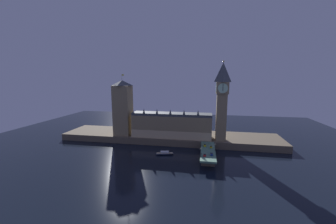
% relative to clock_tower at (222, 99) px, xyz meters
% --- Properties ---
extents(ground_plane, '(400.00, 400.00, 0.00)m').
position_rel_clock_tower_xyz_m(ground_plane, '(-50.40, -26.04, -45.02)').
color(ground_plane, black).
extents(embankment, '(220.00, 42.00, 6.49)m').
position_rel_clock_tower_xyz_m(embankment, '(-50.40, 12.96, -41.77)').
color(embankment, brown).
rests_on(embankment, ground_plane).
extents(parliament_hall, '(77.14, 16.71, 28.58)m').
position_rel_clock_tower_xyz_m(parliament_hall, '(-46.66, 2.64, -26.65)').
color(parliament_hall, '#8E7A56').
rests_on(parliament_hall, embankment).
extents(clock_tower, '(11.22, 11.33, 72.64)m').
position_rel_clock_tower_xyz_m(clock_tower, '(0.00, 0.00, 0.00)').
color(clock_tower, '#8E7A56').
rests_on(clock_tower, embankment).
extents(victoria_tower, '(16.55, 16.55, 61.19)m').
position_rel_clock_tower_xyz_m(victoria_tower, '(-96.89, 3.57, -10.84)').
color(victoria_tower, '#8E7A56').
rests_on(victoria_tower, embankment).
extents(bridge, '(11.55, 46.00, 6.79)m').
position_rel_clock_tower_xyz_m(bridge, '(-11.48, -31.04, -40.55)').
color(bridge, '#4C7560').
rests_on(bridge, ground_plane).
extents(car_northbound_lead, '(2.09, 4.51, 1.52)m').
position_rel_clock_tower_xyz_m(car_northbound_lead, '(-14.02, -21.05, -37.51)').
color(car_northbound_lead, yellow).
rests_on(car_northbound_lead, bridge).
extents(car_northbound_trail, '(1.91, 4.09, 1.37)m').
position_rel_clock_tower_xyz_m(car_northbound_trail, '(-14.02, -43.79, -37.59)').
color(car_northbound_trail, red).
rests_on(car_northbound_trail, bridge).
extents(car_southbound_lead, '(1.99, 4.46, 1.42)m').
position_rel_clock_tower_xyz_m(car_southbound_lead, '(-8.94, -40.74, -37.56)').
color(car_southbound_lead, navy).
rests_on(car_southbound_lead, bridge).
extents(car_southbound_trail, '(1.86, 4.14, 1.37)m').
position_rel_clock_tower_xyz_m(car_southbound_trail, '(-8.94, -24.04, -37.59)').
color(car_southbound_trail, yellow).
rests_on(car_southbound_trail, bridge).
extents(pedestrian_near_rail, '(0.38, 0.38, 1.82)m').
position_rel_clock_tower_xyz_m(pedestrian_near_rail, '(-16.56, -41.79, -37.26)').
color(pedestrian_near_rail, black).
rests_on(pedestrian_near_rail, bridge).
extents(pedestrian_far_rail, '(0.38, 0.38, 1.61)m').
position_rel_clock_tower_xyz_m(pedestrian_far_rail, '(-16.56, -20.93, -37.38)').
color(pedestrian_far_rail, black).
rests_on(pedestrian_far_rail, bridge).
extents(street_lamp_near, '(1.34, 0.60, 6.45)m').
position_rel_clock_tower_xyz_m(street_lamp_near, '(-16.96, -45.76, -34.19)').
color(street_lamp_near, '#2D3333').
rests_on(street_lamp_near, bridge).
extents(street_lamp_mid, '(1.34, 0.60, 5.90)m').
position_rel_clock_tower_xyz_m(street_lamp_mid, '(-6.00, -31.04, -34.53)').
color(street_lamp_mid, '#2D3333').
rests_on(street_lamp_mid, bridge).
extents(boat_upstream, '(15.89, 7.00, 3.19)m').
position_rel_clock_tower_xyz_m(boat_upstream, '(-47.14, -29.49, -43.85)').
color(boat_upstream, '#1E2842').
rests_on(boat_upstream, ground_plane).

